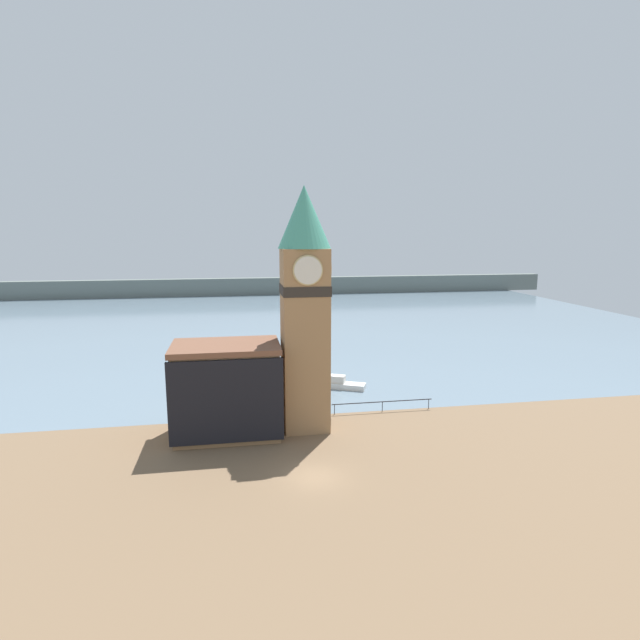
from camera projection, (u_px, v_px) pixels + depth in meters
ground_plane at (315, 477)px, 37.65m from camera, size 160.00×160.00×0.00m
water at (263, 317)px, 108.35m from camera, size 160.00×120.00×0.00m
far_shoreline at (255, 286)px, 146.76m from camera, size 180.00×3.00×5.00m
pier_railing at (382, 403)px, 51.15m from camera, size 10.62×0.08×1.09m
clock_tower at (305, 303)px, 45.24m from camera, size 4.75×4.75×22.28m
pier_building at (227, 390)px, 44.90m from camera, size 9.66×6.57×8.41m
boat_near at (341, 384)px, 58.96m from camera, size 5.47×3.71×1.51m
mooring_bollard_near at (329, 421)px, 47.59m from camera, size 0.35×0.35×0.81m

